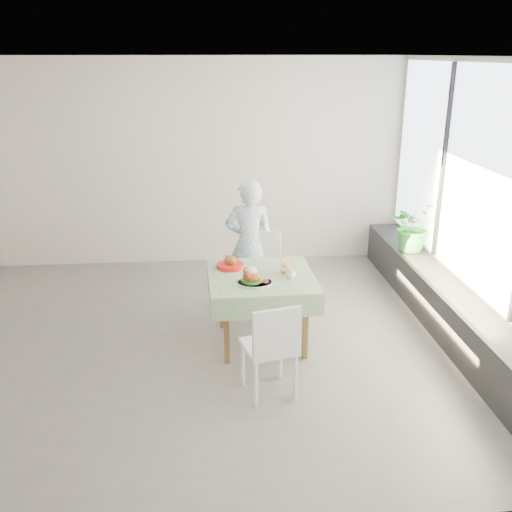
{
  "coord_description": "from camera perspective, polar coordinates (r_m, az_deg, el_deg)",
  "views": [
    {
      "loc": [
        0.26,
        -5.29,
        2.83
      ],
      "look_at": [
        0.74,
        0.01,
        0.93
      ],
      "focal_mm": 40.0,
      "sensor_mm": 36.0,
      "label": 1
    }
  ],
  "objects": [
    {
      "name": "main_dish",
      "position": [
        5.45,
        -0.32,
        -2.24
      ],
      "size": [
        0.34,
        0.34,
        0.17
      ],
      "color": "white",
      "rests_on": "cafe_table"
    },
    {
      "name": "juice_cup_lemonade",
      "position": [
        5.59,
        3.49,
        -1.61
      ],
      "size": [
        0.1,
        0.1,
        0.27
      ],
      "color": "white",
      "rests_on": "cafe_table"
    },
    {
      "name": "chair_near",
      "position": [
        5.04,
        1.34,
        -10.86
      ],
      "size": [
        0.5,
        0.5,
        0.88
      ],
      "color": "white",
      "rests_on": "ground"
    },
    {
      "name": "floor",
      "position": [
        6.0,
        -7.15,
        -8.62
      ],
      "size": [
        6.0,
        6.0,
        0.0
      ],
      "primitive_type": "plane",
      "color": "#5D5A58",
      "rests_on": "ground"
    },
    {
      "name": "cafe_table",
      "position": [
        5.78,
        0.54,
        -4.54
      ],
      "size": [
        1.07,
        1.07,
        0.74
      ],
      "color": "brown",
      "rests_on": "ground"
    },
    {
      "name": "window_pane",
      "position": [
        6.06,
        21.67,
        7.05
      ],
      "size": [
        0.01,
        4.8,
        2.18
      ],
      "primitive_type": "cube",
      "color": "#D1E0F9",
      "rests_on": "ground"
    },
    {
      "name": "juice_cup_orange",
      "position": [
        5.7,
        2.95,
        -1.14
      ],
      "size": [
        0.1,
        0.1,
        0.28
      ],
      "color": "white",
      "rests_on": "cafe_table"
    },
    {
      "name": "potted_plant",
      "position": [
        7.3,
        15.4,
        2.93
      ],
      "size": [
        0.75,
        0.74,
        0.63
      ],
      "primitive_type": "imported",
      "rotation": [
        0.0,
        0.0,
        0.66
      ],
      "color": "#30822B",
      "rests_on": "window_ledge"
    },
    {
      "name": "window_ledge",
      "position": [
        6.41,
        18.74,
        -5.19
      ],
      "size": [
        0.4,
        4.8,
        0.5
      ],
      "primitive_type": "cube",
      "color": "black",
      "rests_on": "ground"
    },
    {
      "name": "wall_right",
      "position": [
        6.12,
        21.63,
        4.76
      ],
      "size": [
        0.02,
        5.0,
        2.8
      ],
      "primitive_type": "cube",
      "color": "beige",
      "rests_on": "ground"
    },
    {
      "name": "ceiling",
      "position": [
        5.3,
        -8.49,
        19.14
      ],
      "size": [
        6.0,
        6.0,
        0.0
      ],
      "primitive_type": "plane",
      "rotation": [
        3.14,
        0.0,
        0.0
      ],
      "color": "white",
      "rests_on": "ground"
    },
    {
      "name": "wall_front",
      "position": [
        3.15,
        -9.48,
        -7.68
      ],
      "size": [
        6.0,
        0.02,
        2.8
      ],
      "primitive_type": "cube",
      "color": "beige",
      "rests_on": "ground"
    },
    {
      "name": "second_dish",
      "position": [
        5.86,
        -2.6,
        -0.83
      ],
      "size": [
        0.28,
        0.28,
        0.13
      ],
      "color": "red",
      "rests_on": "cafe_table"
    },
    {
      "name": "wall_back",
      "position": [
        7.92,
        -7.07,
        9.12
      ],
      "size": [
        6.0,
        0.02,
        2.8
      ],
      "primitive_type": "cube",
      "color": "beige",
      "rests_on": "ground"
    },
    {
      "name": "chair_far",
      "position": [
        6.5,
        0.29,
        -3.36
      ],
      "size": [
        0.54,
        0.54,
        0.93
      ],
      "color": "white",
      "rests_on": "ground"
    },
    {
      "name": "diner",
      "position": [
        6.52,
        -0.65,
        1.18
      ],
      "size": [
        0.6,
        0.43,
        1.52
      ],
      "primitive_type": "imported",
      "rotation": [
        0.0,
        0.0,
        3.02
      ],
      "color": "#89B7DB",
      "rests_on": "ground"
    }
  ]
}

